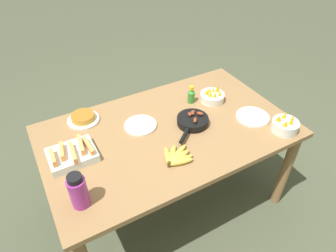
{
  "coord_description": "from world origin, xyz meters",
  "views": [
    {
      "loc": [
        -0.72,
        -1.29,
        1.98
      ],
      "look_at": [
        0.0,
        0.0,
        0.76
      ],
      "focal_mm": 32.0,
      "sensor_mm": 36.0,
      "label": 1
    }
  ],
  "objects_px": {
    "skillet": "(192,121)",
    "fruit_bowl_mango": "(285,125)",
    "empty_plate_near_front": "(140,125)",
    "water_bottle": "(78,191)",
    "hot_sauce_bottle": "(191,95)",
    "empty_plate_far_left": "(253,117)",
    "frittata_plate_center": "(83,118)",
    "banana_bunch": "(176,157)",
    "fruit_bowl_citrus": "(212,96)",
    "melon_tray": "(72,154)"
  },
  "relations": [
    {
      "from": "skillet",
      "to": "fruit_bowl_mango",
      "type": "height_order",
      "value": "fruit_bowl_mango"
    },
    {
      "from": "empty_plate_near_front",
      "to": "water_bottle",
      "type": "xyz_separation_m",
      "value": [
        -0.51,
        -0.41,
        0.09
      ]
    },
    {
      "from": "empty_plate_near_front",
      "to": "hot_sauce_bottle",
      "type": "bearing_deg",
      "value": 9.57
    },
    {
      "from": "hot_sauce_bottle",
      "to": "empty_plate_near_front",
      "type": "bearing_deg",
      "value": -170.43
    },
    {
      "from": "empty_plate_far_left",
      "to": "fruit_bowl_mango",
      "type": "bearing_deg",
      "value": -66.38
    },
    {
      "from": "skillet",
      "to": "frittata_plate_center",
      "type": "relative_size",
      "value": 1.41
    },
    {
      "from": "empty_plate_far_left",
      "to": "hot_sauce_bottle",
      "type": "relative_size",
      "value": 1.7
    },
    {
      "from": "banana_bunch",
      "to": "fruit_bowl_mango",
      "type": "xyz_separation_m",
      "value": [
        0.74,
        -0.11,
        0.02
      ]
    },
    {
      "from": "empty_plate_near_front",
      "to": "water_bottle",
      "type": "relative_size",
      "value": 1.04
    },
    {
      "from": "empty_plate_near_front",
      "to": "water_bottle",
      "type": "distance_m",
      "value": 0.66
    },
    {
      "from": "empty_plate_far_left",
      "to": "fruit_bowl_citrus",
      "type": "height_order",
      "value": "fruit_bowl_citrus"
    },
    {
      "from": "fruit_bowl_citrus",
      "to": "water_bottle",
      "type": "bearing_deg",
      "value": -159.08
    },
    {
      "from": "melon_tray",
      "to": "frittata_plate_center",
      "type": "distance_m",
      "value": 0.35
    },
    {
      "from": "empty_plate_near_front",
      "to": "fruit_bowl_citrus",
      "type": "relative_size",
      "value": 1.21
    },
    {
      "from": "fruit_bowl_mango",
      "to": "water_bottle",
      "type": "bearing_deg",
      "value": 176.36
    },
    {
      "from": "frittata_plate_center",
      "to": "empty_plate_far_left",
      "type": "relative_size",
      "value": 0.94
    },
    {
      "from": "fruit_bowl_mango",
      "to": "skillet",
      "type": "bearing_deg",
      "value": 144.76
    },
    {
      "from": "skillet",
      "to": "melon_tray",
      "type": "bearing_deg",
      "value": -45.17
    },
    {
      "from": "melon_tray",
      "to": "skillet",
      "type": "distance_m",
      "value": 0.78
    },
    {
      "from": "frittata_plate_center",
      "to": "fruit_bowl_mango",
      "type": "relative_size",
      "value": 1.26
    },
    {
      "from": "fruit_bowl_mango",
      "to": "water_bottle",
      "type": "xyz_separation_m",
      "value": [
        -1.31,
        0.08,
        0.05
      ]
    },
    {
      "from": "melon_tray",
      "to": "empty_plate_near_front",
      "type": "distance_m",
      "value": 0.47
    },
    {
      "from": "banana_bunch",
      "to": "empty_plate_far_left",
      "type": "distance_m",
      "value": 0.66
    },
    {
      "from": "frittata_plate_center",
      "to": "empty_plate_far_left",
      "type": "distance_m",
      "value": 1.14
    },
    {
      "from": "empty_plate_near_front",
      "to": "water_bottle",
      "type": "bearing_deg",
      "value": -141.79
    },
    {
      "from": "empty_plate_far_left",
      "to": "fruit_bowl_citrus",
      "type": "relative_size",
      "value": 1.27
    },
    {
      "from": "skillet",
      "to": "fruit_bowl_citrus",
      "type": "height_order",
      "value": "fruit_bowl_citrus"
    },
    {
      "from": "melon_tray",
      "to": "skillet",
      "type": "bearing_deg",
      "value": -5.54
    },
    {
      "from": "melon_tray",
      "to": "skillet",
      "type": "relative_size",
      "value": 0.9
    },
    {
      "from": "frittata_plate_center",
      "to": "fruit_bowl_mango",
      "type": "height_order",
      "value": "fruit_bowl_mango"
    },
    {
      "from": "empty_plate_near_front",
      "to": "empty_plate_far_left",
      "type": "relative_size",
      "value": 0.95
    },
    {
      "from": "banana_bunch",
      "to": "water_bottle",
      "type": "bearing_deg",
      "value": -176.82
    },
    {
      "from": "frittata_plate_center",
      "to": "melon_tray",
      "type": "bearing_deg",
      "value": -116.88
    },
    {
      "from": "banana_bunch",
      "to": "frittata_plate_center",
      "type": "relative_size",
      "value": 0.92
    },
    {
      "from": "melon_tray",
      "to": "empty_plate_near_front",
      "type": "height_order",
      "value": "melon_tray"
    },
    {
      "from": "empty_plate_far_left",
      "to": "hot_sauce_bottle",
      "type": "xyz_separation_m",
      "value": [
        -0.26,
        0.36,
        0.05
      ]
    },
    {
      "from": "melon_tray",
      "to": "hot_sauce_bottle",
      "type": "height_order",
      "value": "hot_sauce_bottle"
    },
    {
      "from": "skillet",
      "to": "hot_sauce_bottle",
      "type": "relative_size",
      "value": 2.25
    },
    {
      "from": "melon_tray",
      "to": "water_bottle",
      "type": "relative_size",
      "value": 1.3
    },
    {
      "from": "frittata_plate_center",
      "to": "hot_sauce_bottle",
      "type": "height_order",
      "value": "hot_sauce_bottle"
    },
    {
      "from": "frittata_plate_center",
      "to": "hot_sauce_bottle",
      "type": "relative_size",
      "value": 1.6
    },
    {
      "from": "empty_plate_near_front",
      "to": "fruit_bowl_citrus",
      "type": "height_order",
      "value": "fruit_bowl_citrus"
    },
    {
      "from": "banana_bunch",
      "to": "fruit_bowl_mango",
      "type": "relative_size",
      "value": 1.16
    },
    {
      "from": "skillet",
      "to": "fruit_bowl_citrus",
      "type": "xyz_separation_m",
      "value": [
        0.28,
        0.16,
        0.01
      ]
    },
    {
      "from": "banana_bunch",
      "to": "skillet",
      "type": "relative_size",
      "value": 0.65
    },
    {
      "from": "fruit_bowl_mango",
      "to": "banana_bunch",
      "type": "bearing_deg",
      "value": 171.19
    },
    {
      "from": "skillet",
      "to": "banana_bunch",
      "type": "bearing_deg",
      "value": 1.64
    },
    {
      "from": "banana_bunch",
      "to": "empty_plate_near_front",
      "type": "relative_size",
      "value": 0.91
    },
    {
      "from": "melon_tray",
      "to": "empty_plate_near_front",
      "type": "bearing_deg",
      "value": 8.89
    },
    {
      "from": "melon_tray",
      "to": "fruit_bowl_citrus",
      "type": "relative_size",
      "value": 1.52
    }
  ]
}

